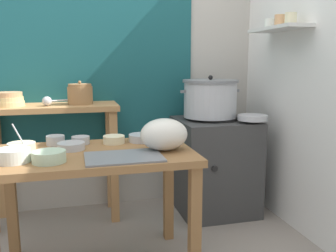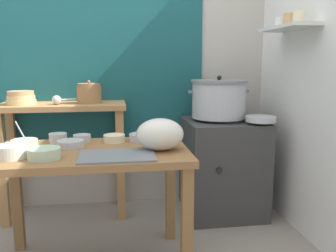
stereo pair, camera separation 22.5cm
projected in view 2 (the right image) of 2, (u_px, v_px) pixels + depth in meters
name	position (u px, v px, depth m)	size (l,w,h in m)	color
wall_back	(117.00, 51.00, 3.02)	(4.40, 0.12, 2.60)	#B2ADA3
wall_right	(323.00, 49.00, 2.34)	(0.30, 3.20, 2.60)	white
prep_table	(92.00, 169.00, 2.07)	(1.10, 0.66, 0.72)	olive
back_shelf_table	(64.00, 132.00, 2.80)	(0.96, 0.40, 0.90)	#B27F4C
stove_block	(223.00, 166.00, 2.91)	(0.60, 0.61, 0.78)	#383838
steamer_pot	(219.00, 99.00, 2.83)	(0.49, 0.44, 0.33)	#B7BABF
clay_pot	(89.00, 93.00, 2.78)	(0.19, 0.19, 0.18)	olive
bowl_stack_enamel	(21.00, 98.00, 2.70)	(0.22, 0.22, 0.10)	#E5C684
ladle	(58.00, 100.00, 2.70)	(0.27, 0.13, 0.07)	#B7BABF
serving_tray	(117.00, 156.00, 1.91)	(0.40, 0.28, 0.01)	slate
plastic_bag	(160.00, 134.00, 2.04)	(0.27, 0.22, 0.18)	silver
wide_pan	(261.00, 119.00, 2.66)	(0.22, 0.22, 0.04)	#B7BABF
prep_bowl_0	(44.00, 153.00, 1.86)	(0.17, 0.17, 0.06)	#B7D1AD
prep_bowl_1	(71.00, 143.00, 2.12)	(0.16, 0.16, 0.04)	#B7BABF
prep_bowl_2	(24.00, 143.00, 2.14)	(0.15, 0.15, 0.16)	beige
prep_bowl_3	(58.00, 137.00, 2.25)	(0.11, 0.11, 0.06)	#B7BABF
prep_bowl_4	(11.00, 151.00, 1.88)	(0.17, 0.17, 0.07)	silver
prep_bowl_5	(114.00, 138.00, 2.25)	(0.13, 0.13, 0.05)	beige
prep_bowl_6	(142.00, 137.00, 2.29)	(0.17, 0.17, 0.05)	#B7BABF
prep_bowl_7	(82.00, 138.00, 2.26)	(0.11, 0.11, 0.05)	#B7BABF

